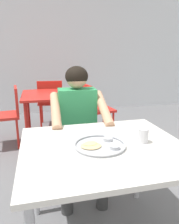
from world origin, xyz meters
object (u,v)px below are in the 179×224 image
Objects in this scene: table_background_red at (51,100)px; thali_tray at (100,145)px; table_foreground at (104,156)px; chair_red_left at (8,112)px; chair_foreground at (76,135)px; chair_red_far at (51,100)px; diner_foreground at (79,120)px; drinking_cup at (143,135)px; chair_red_right at (94,106)px.

thali_tray is at bearing -84.97° from table_background_red.
table_foreground is 1.21× the size of chair_red_left.
chair_red_far is (-0.14, 1.75, 0.02)m from chair_foreground.
table_background_red is 0.61m from chair_red_left.
chair_red_far is at bearing 93.83° from diner_foreground.
drinking_cup is at bearing -0.60° from thali_tray.
thali_tray reaches higher than table_foreground.
table_foreground is 1.21× the size of chair_red_right.
drinking_cup is 2.20m from chair_red_left.
diner_foreground reaches higher than chair_red_far.
thali_tray is at bearing -158.54° from table_foreground.
table_background_red is 1.02× the size of chair_red_left.
thali_tray is at bearing -103.67° from chair_red_right.
drinking_cup is 0.11× the size of chair_red_far.
chair_red_far is at bearing 93.01° from thali_tray.
chair_red_right is at bearing -46.77° from chair_red_far.
table_foreground is at bearing -86.69° from diner_foreground.
diner_foreground is 1.40× the size of chair_red_left.
thali_tray is 2.63m from chair_red_far.
diner_foreground is 1.98m from chair_red_far.
chair_foreground is 1.29m from chair_red_left.
chair_red_left reaches higher than chair_red_far.
diner_foreground is 1.48m from chair_red_left.
chair_foreground is 0.31m from diner_foreground.
thali_tray is 0.40× the size of chair_foreground.
thali_tray is 0.37× the size of table_background_red.
chair_red_left is (-0.76, 1.25, -0.21)m from diner_foreground.
thali_tray is at bearing 179.40° from drinking_cup.
table_foreground is at bearing -67.20° from chair_red_left.
chair_red_right is 1.00× the size of chair_red_far.
chair_foreground is 0.96× the size of chair_red_left.
table_background_red is (-0.20, 1.95, -0.02)m from table_foreground.
drinking_cup reaches higher than thali_tray.
thali_tray is at bearing -90.08° from chair_foreground.
diner_foreground reaches higher than table_background_red.
chair_red_right reaches higher than thali_tray.
thali_tray is 1.97m from table_background_red.
drinking_cup reaches higher than table_background_red.
table_foreground reaches higher than table_background_red.
drinking_cup is 0.72m from diner_foreground.
chair_red_far is at bearing 48.42° from chair_red_left.
thali_tray is 0.38× the size of chair_red_left.
chair_red_right reaches higher than table_background_red.
drinking_cup is 0.08× the size of diner_foreground.
chair_red_left is at bearing -175.25° from table_background_red.
table_background_red is at bearing 97.25° from diner_foreground.
chair_red_right is at bearing 84.45° from drinking_cup.
table_foreground is at bearing -86.30° from chair_red_far.
chair_red_right is (0.19, 1.97, -0.29)m from drinking_cup.
table_foreground is 0.28m from drinking_cup.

